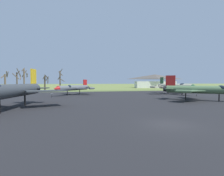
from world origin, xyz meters
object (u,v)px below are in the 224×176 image
at_px(info_placard_front_left, 197,94).
at_px(jet_fighter_front_right, 73,88).
at_px(info_placard_front_right, 52,95).
at_px(visitor_building, 155,81).
at_px(jet_fighter_front_left, 175,86).
at_px(jet_fighter_rear_left, 202,90).
at_px(jet_fighter_rear_center, 12,91).

xyz_separation_m(info_placard_front_left, jet_fighter_front_right, (-29.35, 12.03, 1.38)).
relative_size(jet_fighter_front_right, info_placard_front_right, 12.22).
distance_m(info_placard_front_left, visitor_building, 65.22).
distance_m(jet_fighter_front_left, visitor_building, 58.07).
xyz_separation_m(jet_fighter_front_left, jet_fighter_rear_left, (-4.81, -16.31, -0.15)).
distance_m(jet_fighter_front_right, visitor_building, 70.24).
bearing_deg(jet_fighter_rear_center, visitor_building, 52.52).
xyz_separation_m(jet_fighter_front_left, info_placard_front_right, (-33.39, -3.19, -1.68)).
relative_size(jet_fighter_rear_center, visitor_building, 0.68).
xyz_separation_m(info_placard_front_right, visitor_building, (54.20, 57.38, 3.48)).
distance_m(jet_fighter_front_left, jet_fighter_rear_center, 41.56).
bearing_deg(visitor_building, info_placard_front_right, -133.37).
bearing_deg(info_placard_front_right, jet_fighter_front_right, 56.64).
relative_size(info_placard_front_left, jet_fighter_rear_left, 0.07).
relative_size(info_placard_front_right, visitor_building, 0.04).
relative_size(jet_fighter_rear_center, jet_fighter_rear_left, 1.34).
bearing_deg(visitor_building, jet_fighter_front_left, -111.01).
bearing_deg(jet_fighter_front_left, visitor_building, 68.99).
distance_m(jet_fighter_rear_center, jet_fighter_rear_left, 31.72).
height_order(jet_fighter_rear_center, jet_fighter_rear_left, jet_fighter_rear_center).
distance_m(info_placard_front_right, jet_fighter_rear_center, 17.43).
relative_size(jet_fighter_rear_left, visitor_building, 0.50).
relative_size(jet_fighter_front_right, jet_fighter_rear_center, 0.69).
distance_m(jet_fighter_front_left, jet_fighter_front_right, 28.82).
bearing_deg(info_placard_front_left, visitor_building, 72.14).
bearing_deg(jet_fighter_front_right, info_placard_front_left, -22.28).
distance_m(jet_fighter_front_right, jet_fighter_rear_left, 31.36).
relative_size(info_placard_front_left, info_placard_front_right, 0.98).
relative_size(jet_fighter_front_right, visitor_building, 0.47).
bearing_deg(jet_fighter_front_right, info_placard_front_right, -123.36).
bearing_deg(info_placard_front_left, jet_fighter_rear_center, -161.42).
relative_size(info_placard_front_left, jet_fighter_rear_center, 0.06).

